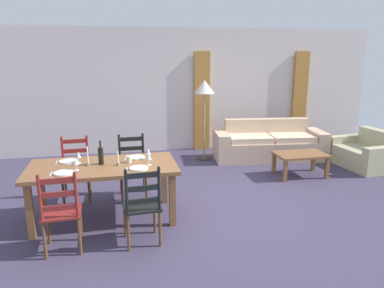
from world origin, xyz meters
The scene contains 29 objects.
ground_plane centered at (0.00, 0.00, -0.01)m, with size 9.60×9.60×0.02m, color #3F3750.
wall_far centered at (0.00, 3.30, 1.35)m, with size 9.60×0.16×2.70m, color beige.
curtain_panel_left centered at (0.71, 3.16, 1.10)m, with size 0.35×0.08×2.20m, color #B07632.
curtain_panel_right centered at (3.11, 3.16, 1.10)m, with size 0.35×0.08×2.20m, color #B07632.
dining_table centered at (-1.41, -0.15, 0.66)m, with size 1.90×0.96×0.75m.
dining_chair_near_left centered at (-1.85, -0.92, 0.48)m, with size 0.44×0.42×0.96m.
dining_chair_near_right centered at (-0.97, -0.92, 0.48)m, with size 0.45×0.43×0.96m.
dining_chair_far_left centered at (-1.83, 0.63, 0.48)m, with size 0.43×0.41×0.96m.
dining_chair_far_right centered at (-1.00, 0.60, 0.48)m, with size 0.43×0.41×0.96m.
dinner_plate_near_left centered at (-1.86, -0.40, 0.76)m, with size 0.24×0.24×0.02m, color white.
fork_near_left centered at (-2.01, -0.40, 0.75)m, with size 0.02×0.17×0.01m, color silver.
dinner_plate_near_right centered at (-0.96, -0.40, 0.76)m, with size 0.24×0.24×0.02m, color white.
fork_near_right centered at (-1.11, -0.40, 0.75)m, with size 0.02×0.17×0.01m, color silver.
dinner_plate_far_left centered at (-1.86, 0.10, 0.76)m, with size 0.24×0.24×0.02m, color white.
fork_far_left centered at (-2.01, 0.10, 0.75)m, with size 0.02×0.17×0.01m, color silver.
dinner_plate_far_right centered at (-0.96, 0.10, 0.76)m, with size 0.24×0.24×0.02m, color white.
fork_far_right centered at (-1.11, 0.10, 0.75)m, with size 0.02×0.17×0.01m, color silver.
wine_bottle centered at (-1.43, -0.10, 0.87)m, with size 0.07×0.07×0.32m.
wine_glass_near_left centered at (-1.72, -0.30, 0.86)m, with size 0.06×0.06×0.16m.
wine_glass_near_right centered at (-0.82, -0.27, 0.86)m, with size 0.06×0.06×0.16m.
wine_glass_far_left centered at (-1.72, 0.01, 0.86)m, with size 0.06×0.06×0.16m.
wine_glass_far_right centered at (-0.80, -0.02, 0.86)m, with size 0.06×0.06×0.16m.
coffee_cup_primary centered at (-1.07, -0.10, 0.80)m, with size 0.07×0.07×0.09m, color beige.
candle_tall centered at (-1.59, -0.13, 0.82)m, with size 0.05×0.05×0.25m.
candle_short centered at (-1.21, -0.19, 0.80)m, with size 0.05×0.05×0.18m.
couch centered at (1.92, 2.14, 0.29)m, with size 2.36×1.05×0.80m.
coffee_table centered at (2.00, 0.92, 0.36)m, with size 0.90×0.56×0.42m.
armchair_upholstered centered at (3.53, 1.18, 0.25)m, with size 0.90×1.23×0.72m.
standing_lamp centered at (0.56, 2.32, 1.41)m, with size 0.40×0.40×1.64m.
Camera 1 is at (-1.22, -4.83, 2.17)m, focal length 34.21 mm.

